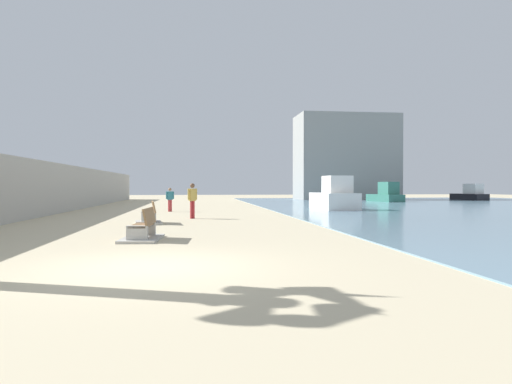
{
  "coord_description": "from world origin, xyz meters",
  "views": [
    {
      "loc": [
        0.91,
        -9.7,
        1.64
      ],
      "look_at": [
        3.8,
        12.36,
        1.36
      ],
      "focal_mm": 33.0,
      "sensor_mm": 36.0,
      "label": 1
    }
  ],
  "objects": [
    {
      "name": "ground_plane",
      "position": [
        0.0,
        18.0,
        0.0
      ],
      "size": [
        120.0,
        120.0,
        0.0
      ],
      "primitive_type": "plane",
      "color": "#C6B793"
    },
    {
      "name": "person_walking",
      "position": [
        -0.66,
        20.9,
        0.88
      ],
      "size": [
        0.51,
        0.27,
        1.53
      ],
      "color": "#B22D33",
      "rests_on": "ground"
    },
    {
      "name": "harbor_building",
      "position": [
        19.31,
        46.0,
        5.14
      ],
      "size": [
        12.0,
        6.0,
        10.28
      ],
      "primitive_type": "cube",
      "color": "gray",
      "rests_on": "ground"
    },
    {
      "name": "boat_distant",
      "position": [
        20.48,
        36.52,
        0.77
      ],
      "size": [
        2.45,
        4.85,
        2.03
      ],
      "color": "#337060",
      "rests_on": "water_bay"
    },
    {
      "name": "boat_mid_bay",
      "position": [
        32.17,
        40.33,
        0.71
      ],
      "size": [
        2.19,
        4.86,
        1.87
      ],
      "color": "black",
      "rests_on": "water_bay"
    },
    {
      "name": "person_standing",
      "position": [
        0.8,
        14.19,
        1.05
      ],
      "size": [
        0.47,
        0.31,
        1.79
      ],
      "color": "#B22D33",
      "rests_on": "ground"
    },
    {
      "name": "boat_outer",
      "position": [
        10.43,
        21.52,
        0.88
      ],
      "size": [
        2.39,
        4.61,
        2.29
      ],
      "color": "white",
      "rests_on": "water_bay"
    },
    {
      "name": "seawall",
      "position": [
        -7.5,
        18.0,
        1.5
      ],
      "size": [
        0.8,
        64.0,
        3.0
      ],
      "primitive_type": "cube",
      "color": "#ADAAA3",
      "rests_on": "ground"
    },
    {
      "name": "bench_far",
      "position": [
        -1.07,
        11.29,
        0.23
      ],
      "size": [
        1.34,
        2.22,
        0.98
      ],
      "color": "#ADAAA3",
      "rests_on": "ground"
    },
    {
      "name": "bench_near",
      "position": [
        -0.66,
        4.93,
        0.23
      ],
      "size": [
        1.26,
        2.18,
        0.98
      ],
      "color": "#ADAAA3",
      "rests_on": "ground"
    }
  ]
}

